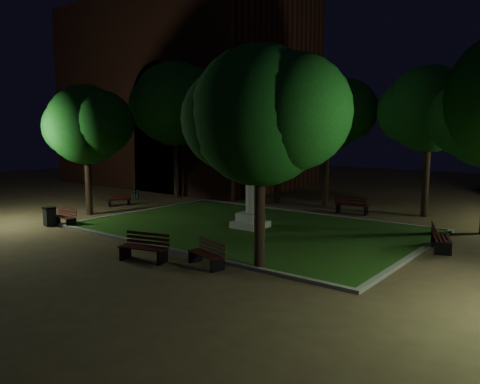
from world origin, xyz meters
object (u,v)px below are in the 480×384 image
object	(u,v)px
bicycle	(136,193)
bench_far_side	(352,206)
bench_left_side	(119,200)
bench_right_side	(439,238)
trash_bin	(50,216)
bench_near_right	(208,255)
bench_near_left	(145,248)
bench_west_near	(64,217)
monument	(250,209)

from	to	relation	value
bicycle	bench_far_side	bearing A→B (deg)	-46.42
bench_left_side	bicycle	bearing A→B (deg)	-128.00
bench_right_side	trash_bin	size ratio (longest dim) A/B	2.05
bench_near_right	bench_far_side	size ratio (longest dim) A/B	0.90
bench_near_left	bench_west_near	bearing A→B (deg)	152.90
monument	bench_near_right	xyz separation A→B (m)	(2.46, -5.73, -0.55)
bench_near_left	bench_near_right	bearing A→B (deg)	6.38
bench_near_right	bench_far_side	world-z (taller)	bench_far_side
bench_right_side	bench_far_side	xyz separation A→B (m)	(-6.01, 5.20, 0.01)
bench_left_side	trash_bin	size ratio (longest dim) A/B	1.59
bench_west_near	monument	bearing A→B (deg)	31.25
bench_far_side	bench_west_near	bearing A→B (deg)	43.19
bench_west_near	bench_right_side	size ratio (longest dim) A/B	0.82
monument	bench_far_side	bearing A→B (deg)	72.73
bench_left_side	bench_right_side	distance (m)	18.41
monument	bench_far_side	distance (m)	6.93
bench_near_right	bench_near_left	bearing A→B (deg)	-143.40
monument	trash_bin	xyz separation A→B (m)	(-8.15, -5.34, -0.49)
bench_far_side	monument	bearing A→B (deg)	66.21
bench_left_side	trash_bin	xyz separation A→B (m)	(2.18, -5.82, 0.11)
bench_far_side	bicycle	xyz separation A→B (m)	(-13.96, -3.50, -0.06)
bench_right_side	trash_bin	bearing A→B (deg)	92.43
bench_west_near	bench_right_side	world-z (taller)	bench_right_side
bench_right_side	trash_bin	world-z (taller)	bench_right_side
bench_west_near	trash_bin	distance (m)	0.68
bench_right_side	trash_bin	xyz separation A→B (m)	(-16.21, -6.74, 0.01)
bench_near_left	trash_bin	world-z (taller)	bench_near_left
bench_near_left	bench_near_right	world-z (taller)	bench_near_left
monument	bench_west_near	world-z (taller)	monument
bench_near_left	bench_right_side	distance (m)	11.18
bicycle	bench_near_right	bearing A→B (deg)	-92.08
bench_far_side	trash_bin	world-z (taller)	bench_far_side
bench_near_right	bicycle	world-z (taller)	bench_near_right
bench_west_near	bench_far_side	bearing A→B (deg)	48.56
bench_west_near	bench_left_side	xyz separation A→B (m)	(-2.66, 5.35, -0.04)
bench_near_right	bicycle	size ratio (longest dim) A/B	1.08
bench_far_side	bench_left_side	bearing A→B (deg)	19.76
bench_left_side	trash_bin	distance (m)	6.22
bicycle	bench_right_side	bearing A→B (deg)	-65.36
bench_far_side	bicycle	distance (m)	14.39
bench_near_right	bench_west_near	distance (m)	10.16
monument	bench_right_side	world-z (taller)	monument
trash_bin	bicycle	xyz separation A→B (m)	(-3.75, 8.43, -0.06)
monument	bench_near_left	world-z (taller)	monument
bench_near_right	bench_left_side	size ratio (longest dim) A/B	1.15
bench_right_side	bicycle	bearing A→B (deg)	65.00
bench_west_near	bench_near_left	bearing A→B (deg)	-13.44
trash_bin	bicycle	bearing A→B (deg)	113.99
monument	bench_left_side	bearing A→B (deg)	177.32
bench_near_right	bicycle	xyz separation A→B (m)	(-14.36, 8.82, -0.00)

